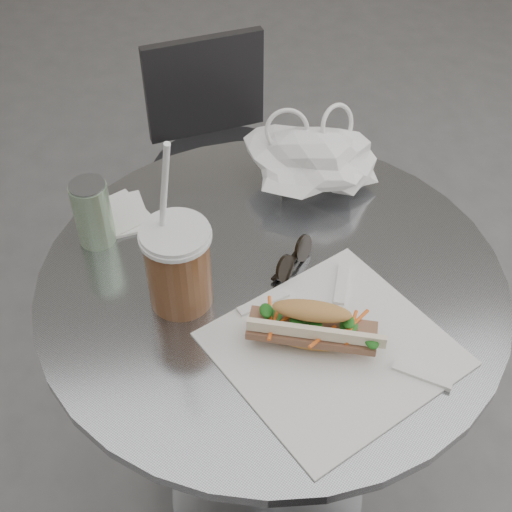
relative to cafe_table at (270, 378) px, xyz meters
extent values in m
cylinder|color=slate|center=(0.00, 0.00, -0.45)|extent=(0.44, 0.44, 0.03)
cylinder|color=slate|center=(0.00, 0.00, -0.10)|extent=(0.08, 0.08, 0.71)
cylinder|color=slate|center=(0.00, 0.00, 0.26)|extent=(0.76, 0.76, 0.02)
cylinder|color=#2E2D30|center=(0.01, 0.63, -0.46)|extent=(0.35, 0.35, 0.02)
cylinder|color=#2E2D30|center=(0.01, 0.63, -0.23)|extent=(0.06, 0.06, 0.46)
cylinder|color=#2E2D30|center=(0.01, 0.63, 0.00)|extent=(0.39, 0.39, 0.02)
cube|color=#2E2D30|center=(-0.02, 0.81, 0.14)|extent=(0.31, 0.08, 0.27)
cube|color=white|center=(0.06, -0.16, 0.28)|extent=(0.41, 0.40, 0.00)
ellipsoid|color=#D08A4E|center=(0.03, -0.14, 0.29)|extent=(0.24, 0.15, 0.02)
cube|color=brown|center=(0.03, -0.14, 0.31)|extent=(0.19, 0.11, 0.01)
ellipsoid|color=#D08A4E|center=(0.03, -0.14, 0.33)|extent=(0.25, 0.15, 0.04)
cylinder|color=brown|center=(-0.15, -0.02, 0.34)|extent=(0.10, 0.10, 0.13)
cylinder|color=silver|center=(-0.15, -0.02, 0.41)|extent=(0.11, 0.11, 0.01)
cylinder|color=white|center=(-0.16, -0.01, 0.46)|extent=(0.04, 0.07, 0.25)
cylinder|color=black|center=(0.02, 0.00, 0.30)|extent=(0.04, 0.04, 0.05)
cylinder|color=black|center=(0.06, 0.04, 0.30)|extent=(0.04, 0.04, 0.05)
cube|color=black|center=(0.04, 0.02, 0.29)|extent=(0.01, 0.02, 0.00)
cube|color=white|center=(-0.25, 0.19, 0.28)|extent=(0.13, 0.13, 0.01)
cube|color=white|center=(-0.25, 0.19, 0.28)|extent=(0.14, 0.14, 0.00)
cylinder|color=#5D9355|center=(-0.28, 0.14, 0.33)|extent=(0.06, 0.06, 0.12)
cylinder|color=slate|center=(-0.28, 0.14, 0.39)|extent=(0.06, 0.06, 0.00)
camera|label=1|loc=(-0.16, -0.78, 1.11)|focal=50.00mm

